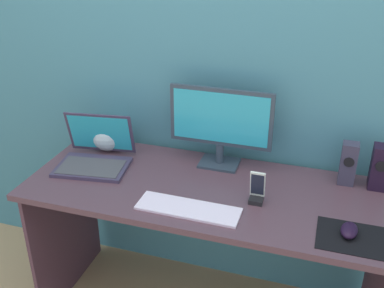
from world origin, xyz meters
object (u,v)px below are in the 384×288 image
at_px(speaker_near_monitor, 348,164).
at_px(laptop, 95,155).
at_px(speaker_right, 380,167).
at_px(mouse, 349,230).
at_px(monitor, 221,123).
at_px(keyboard_external, 188,209).
at_px(phone_in_dock, 257,191).
at_px(fishbowl, 108,134).

bearing_deg(speaker_near_monitor, laptop, -170.93).
xyz_separation_m(speaker_right, mouse, (-0.11, -0.38, -0.08)).
distance_m(speaker_right, speaker_near_monitor, 0.13).
distance_m(monitor, keyboard_external, 0.45).
xyz_separation_m(speaker_right, speaker_near_monitor, (-0.13, 0.00, -0.00)).
distance_m(monitor, phone_in_dock, 0.38).
bearing_deg(monitor, speaker_right, 0.28).
relative_size(fishbowl, mouse, 1.73).
bearing_deg(speaker_near_monitor, mouse, -87.40).
bearing_deg(laptop, speaker_near_monitor, 9.07).
distance_m(speaker_near_monitor, fishbowl, 1.13).
bearing_deg(mouse, keyboard_external, -171.58).
height_order(monitor, speaker_near_monitor, monitor).
bearing_deg(speaker_near_monitor, fishbowl, -179.43).
distance_m(laptop, phone_in_dock, 0.78).
bearing_deg(monitor, keyboard_external, -93.46).
height_order(speaker_right, speaker_near_monitor, speaker_right).
bearing_deg(phone_in_dock, laptop, 173.82).
bearing_deg(fishbowl, phone_in_dock, -17.67).
bearing_deg(monitor, laptop, -162.46).
relative_size(monitor, mouse, 4.71).
xyz_separation_m(laptop, fishbowl, (-0.01, 0.17, 0.04)).
xyz_separation_m(laptop, mouse, (1.13, -0.20, -0.03)).
distance_m(monitor, laptop, 0.60).
bearing_deg(laptop, monitor, 17.54).
bearing_deg(fishbowl, keyboard_external, -35.76).
relative_size(monitor, laptop, 1.32).
height_order(monitor, keyboard_external, monitor).
relative_size(speaker_near_monitor, keyboard_external, 0.46).
bearing_deg(speaker_right, monitor, -179.72).
bearing_deg(laptop, phone_in_dock, -6.18).
bearing_deg(speaker_right, keyboard_external, -150.60).
xyz_separation_m(keyboard_external, phone_in_dock, (0.25, 0.14, 0.04)).
bearing_deg(keyboard_external, speaker_right, 30.05).
distance_m(speaker_right, phone_in_dock, 0.54).
distance_m(keyboard_external, mouse, 0.61).
relative_size(laptop, fishbowl, 2.07).
xyz_separation_m(monitor, mouse, (0.58, -0.38, -0.19)).
height_order(speaker_right, laptop, laptop).
relative_size(speaker_right, fishbowl, 1.14).
height_order(monitor, speaker_right, monitor).
bearing_deg(phone_in_dock, mouse, -17.91).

